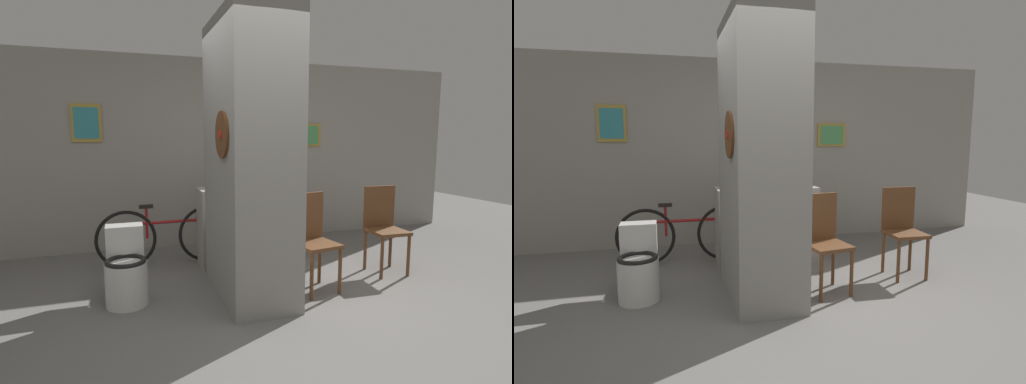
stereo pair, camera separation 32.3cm
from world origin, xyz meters
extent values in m
plane|color=slate|center=(0.00, 0.00, 0.00)|extent=(14.00, 14.00, 0.00)
cube|color=gray|center=(0.00, 2.63, 1.30)|extent=(8.00, 0.06, 2.60)
cube|color=#B79338|center=(-1.60, 2.58, 1.70)|extent=(0.36, 0.02, 0.48)
cube|color=teal|center=(-1.60, 2.57, 1.70)|extent=(0.30, 0.01, 0.39)
cube|color=#B79338|center=(1.50, 2.58, 1.55)|extent=(0.44, 0.02, 0.34)
cube|color=#4C9959|center=(1.50, 2.57, 1.55)|extent=(0.36, 0.01, 0.28)
cube|color=#B79338|center=(0.70, 2.58, 1.85)|extent=(0.28, 0.02, 0.38)
cube|color=#B24C8C|center=(0.70, 2.57, 1.85)|extent=(0.23, 0.01, 0.31)
cube|color=gray|center=(-0.06, 0.59, 1.30)|extent=(0.62, 1.18, 2.60)
cylinder|color=#593319|center=(-0.39, 0.35, 1.55)|extent=(0.03, 0.40, 0.40)
cylinder|color=red|center=(-0.40, 0.35, 1.55)|extent=(0.01, 0.07, 0.07)
cube|color=gray|center=(0.24, 1.58, 0.46)|extent=(1.22, 0.44, 0.92)
cylinder|color=silver|center=(-1.21, 0.72, 0.20)|extent=(0.38, 0.38, 0.40)
torus|color=black|center=(-1.21, 0.72, 0.41)|extent=(0.37, 0.37, 0.04)
cube|color=silver|center=(-1.21, 0.97, 0.55)|extent=(0.34, 0.20, 0.29)
cylinder|color=brown|center=(0.44, 0.26, 0.23)|extent=(0.04, 0.04, 0.46)
cylinder|color=brown|center=(0.77, 0.31, 0.23)|extent=(0.04, 0.04, 0.46)
cylinder|color=brown|center=(0.39, 0.59, 0.23)|extent=(0.04, 0.04, 0.46)
cylinder|color=brown|center=(0.72, 0.64, 0.23)|extent=(0.04, 0.04, 0.46)
cube|color=brown|center=(0.58, 0.45, 0.48)|extent=(0.44, 0.44, 0.04)
cube|color=brown|center=(0.55, 0.63, 0.73)|extent=(0.39, 0.09, 0.48)
cylinder|color=brown|center=(1.41, 0.52, 0.23)|extent=(0.04, 0.04, 0.46)
cylinder|color=brown|center=(1.74, 0.51, 0.23)|extent=(0.04, 0.04, 0.46)
cylinder|color=brown|center=(1.43, 0.86, 0.23)|extent=(0.04, 0.04, 0.46)
cylinder|color=brown|center=(1.76, 0.84, 0.23)|extent=(0.04, 0.04, 0.46)
cube|color=brown|center=(1.59, 0.68, 0.48)|extent=(0.41, 0.41, 0.04)
cube|color=brown|center=(1.59, 0.86, 0.73)|extent=(0.39, 0.05, 0.48)
torus|color=black|center=(-1.19, 1.77, 0.35)|extent=(0.69, 0.04, 0.69)
torus|color=black|center=(-0.24, 1.77, 0.35)|extent=(0.69, 0.04, 0.69)
cylinder|color=maroon|center=(-0.72, 1.77, 0.52)|extent=(0.87, 0.04, 0.04)
cylinder|color=maroon|center=(-0.95, 1.77, 0.52)|extent=(0.03, 0.03, 0.36)
cylinder|color=maroon|center=(-0.29, 1.77, 0.52)|extent=(0.03, 0.03, 0.33)
cube|color=black|center=(-0.95, 1.77, 0.72)|extent=(0.16, 0.06, 0.04)
cylinder|color=#262626|center=(-0.29, 1.77, 0.69)|extent=(0.03, 0.42, 0.03)
cylinder|color=olive|center=(0.18, 1.55, 1.02)|extent=(0.07, 0.07, 0.20)
cylinder|color=olive|center=(0.18, 1.55, 1.17)|extent=(0.03, 0.03, 0.09)
sphere|color=#333333|center=(0.18, 1.55, 1.22)|extent=(0.03, 0.03, 0.03)
cylinder|color=#19598C|center=(0.29, 1.61, 0.99)|extent=(0.06, 0.06, 0.13)
cylinder|color=#19598C|center=(0.29, 1.61, 1.08)|extent=(0.02, 0.02, 0.06)
sphere|color=#333333|center=(0.29, 1.61, 1.12)|extent=(0.03, 0.03, 0.03)
camera|label=1|loc=(-1.21, -2.97, 1.55)|focal=28.00mm
camera|label=2|loc=(-0.90, -3.06, 1.55)|focal=28.00mm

